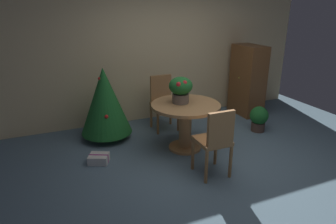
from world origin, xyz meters
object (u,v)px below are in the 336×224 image
(holiday_tree, at_px, (105,101))
(wooden_cabinet, at_px, (247,80))
(round_dining_table, at_px, (185,117))
(wooden_chair_far, at_px, (163,100))
(flower_vase, at_px, (181,88))
(potted_plant, at_px, (259,118))
(wooden_chair_near, at_px, (215,139))
(gift_box_cream, at_px, (99,159))

(holiday_tree, height_order, wooden_cabinet, wooden_cabinet)
(round_dining_table, bearing_deg, wooden_chair_far, 90.00)
(wooden_cabinet, bearing_deg, flower_vase, -154.55)
(wooden_chair_far, relative_size, potted_plant, 2.12)
(round_dining_table, height_order, wooden_chair_near, wooden_chair_near)
(wooden_chair_far, bearing_deg, round_dining_table, -90.00)
(round_dining_table, bearing_deg, holiday_tree, 140.04)
(round_dining_table, bearing_deg, wooden_cabinet, 27.90)
(round_dining_table, xyz_separation_m, holiday_tree, (-1.04, 0.87, 0.13))
(gift_box_cream, distance_m, potted_plant, 2.86)
(wooden_chair_near, bearing_deg, wooden_chair_far, 90.00)
(wooden_chair_far, relative_size, holiday_tree, 0.80)
(potted_plant, bearing_deg, wooden_chair_near, -147.00)
(gift_box_cream, bearing_deg, potted_plant, 0.84)
(flower_vase, bearing_deg, round_dining_table, -57.36)
(holiday_tree, distance_m, gift_box_cream, 1.04)
(flower_vase, relative_size, wooden_chair_far, 0.41)
(wooden_chair_near, relative_size, gift_box_cream, 2.73)
(wooden_chair_far, bearing_deg, wooden_chair_near, -90.00)
(gift_box_cream, height_order, wooden_cabinet, wooden_cabinet)
(flower_vase, xyz_separation_m, wooden_chair_near, (0.05, -0.94, -0.44))
(wooden_chair_far, height_order, potted_plant, wooden_chair_far)
(gift_box_cream, relative_size, potted_plant, 0.76)
(wooden_chair_near, distance_m, gift_box_cream, 1.70)
(flower_vase, relative_size, holiday_tree, 0.33)
(flower_vase, xyz_separation_m, wooden_chair_far, (0.05, 0.85, -0.43))
(flower_vase, distance_m, holiday_tree, 1.31)
(holiday_tree, height_order, potted_plant, holiday_tree)
(potted_plant, bearing_deg, wooden_chair_far, 151.83)
(flower_vase, xyz_separation_m, wooden_cabinet, (1.93, 0.92, -0.27))
(round_dining_table, relative_size, wooden_cabinet, 0.75)
(round_dining_table, distance_m, holiday_tree, 1.37)
(flower_vase, bearing_deg, wooden_chair_far, 86.67)
(flower_vase, relative_size, wooden_chair_near, 0.42)
(wooden_chair_far, distance_m, wooden_chair_near, 1.79)
(potted_plant, bearing_deg, flower_vase, -178.58)
(wooden_chair_near, relative_size, potted_plant, 2.07)
(holiday_tree, bearing_deg, flower_vase, -38.73)
(wooden_chair_far, bearing_deg, wooden_cabinet, 2.10)
(round_dining_table, distance_m, wooden_cabinet, 2.13)
(gift_box_cream, bearing_deg, wooden_chair_far, 32.50)
(holiday_tree, height_order, gift_box_cream, holiday_tree)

